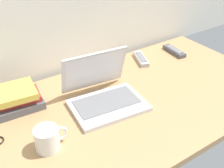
{
  "coord_description": "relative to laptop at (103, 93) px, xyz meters",
  "views": [
    {
      "loc": [
        -0.55,
        -0.8,
        0.77
      ],
      "look_at": [
        -0.01,
        0.0,
        0.15
      ],
      "focal_mm": 45.25,
      "sensor_mm": 36.0,
      "label": 1
    }
  ],
  "objects": [
    {
      "name": "desk",
      "position": [
        0.02,
        -0.06,
        -0.06
      ],
      "size": [
        1.6,
        0.76,
        0.03
      ],
      "color": "tan",
      "rests_on": "ground"
    },
    {
      "name": "book_stack",
      "position": [
        -0.33,
        0.17,
        -0.0
      ],
      "size": [
        0.22,
        0.17,
        0.09
      ],
      "color": "#595960",
      "rests_on": "desk"
    },
    {
      "name": "laptop",
      "position": [
        0.0,
        0.0,
        0.0
      ],
      "size": [
        0.34,
        0.32,
        0.21
      ],
      "color": "silver",
      "rests_on": "desk"
    },
    {
      "name": "coffee_mug",
      "position": [
        -0.31,
        -0.13,
        -0.0
      ],
      "size": [
        0.12,
        0.09,
        0.09
      ],
      "color": "white",
      "rests_on": "desk"
    },
    {
      "name": "remote_control_near",
      "position": [
        0.6,
        0.17,
        -0.03
      ],
      "size": [
        0.06,
        0.16,
        0.02
      ],
      "color": "#4C4C51",
      "rests_on": "desk"
    },
    {
      "name": "remote_control_far",
      "position": [
        0.38,
        0.2,
        -0.03
      ],
      "size": [
        0.1,
        0.17,
        0.02
      ],
      "color": "#B7B7B7",
      "rests_on": "desk"
    }
  ]
}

